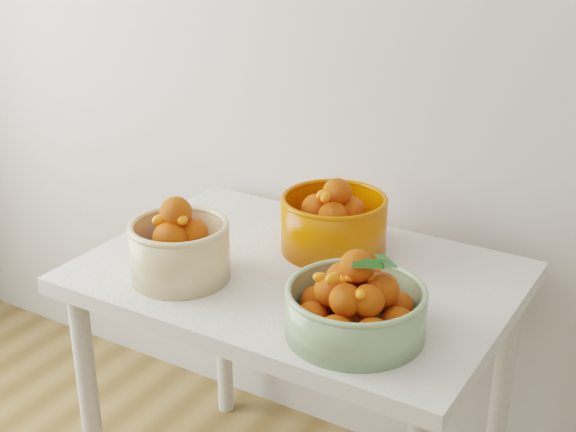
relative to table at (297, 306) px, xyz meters
name	(u,v)px	position (x,y,z in m)	size (l,w,h in m)	color
table	(297,306)	(0.00, 0.00, 0.00)	(1.00, 0.70, 0.75)	silver
bowl_cream	(179,248)	(-0.22, -0.17, 0.17)	(0.27, 0.27, 0.20)	#D2B883
bowl_green	(356,307)	(0.25, -0.19, 0.16)	(0.37, 0.37, 0.18)	gray
bowl_orange	(334,222)	(0.02, 0.15, 0.17)	(0.30, 0.30, 0.19)	#C74700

